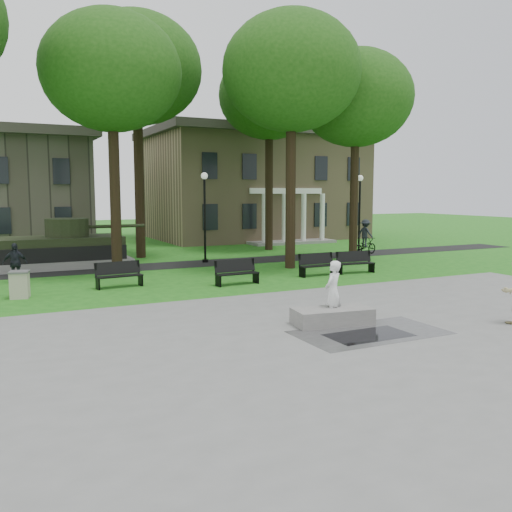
{
  "coord_description": "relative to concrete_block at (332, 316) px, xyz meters",
  "views": [
    {
      "loc": [
        -9.66,
        -14.43,
        3.7
      ],
      "look_at": [
        -1.04,
        3.08,
        1.4
      ],
      "focal_mm": 38.0,
      "sensor_mm": 36.0,
      "label": 1
    }
  ],
  "objects": [
    {
      "name": "tree_4",
      "position": [
        -0.84,
        18.02,
        10.15
      ],
      "size": [
        7.2,
        7.2,
        13.5
      ],
      "color": "black",
      "rests_on": "ground"
    },
    {
      "name": "concrete_block",
      "position": [
        0.0,
        0.0,
        0.0
      ],
      "size": [
        2.32,
        1.31,
        0.45
      ],
      "primitive_type": "cube",
      "rotation": [
        0.0,
        0.0,
        -0.15
      ],
      "color": "gray",
      "rests_on": "plaza"
    },
    {
      "name": "tank_monument",
      "position": [
        -5.29,
        16.02,
        0.61
      ],
      "size": [
        7.45,
        3.4,
        2.4
      ],
      "color": "gray",
      "rests_on": "ground"
    },
    {
      "name": "skateboard",
      "position": [
        0.3,
        0.32,
        -0.19
      ],
      "size": [
        0.8,
        0.48,
        0.07
      ],
      "primitive_type": "cube",
      "rotation": [
        0.0,
        0.0,
        0.38
      ],
      "color": "brown",
      "rests_on": "plaza"
    },
    {
      "name": "ground",
      "position": [
        1.16,
        2.02,
        -0.24
      ],
      "size": [
        120.0,
        120.0,
        0.0
      ],
      "primitive_type": "plane",
      "color": "#1B6016",
      "rests_on": "ground"
    },
    {
      "name": "park_bench_1",
      "position": [
        0.33,
        7.31,
        0.28
      ],
      "size": [
        1.82,
        0.62,
        1.0
      ],
      "rotation": [
        0.0,
        0.0,
        0.06
      ],
      "color": "black",
      "rests_on": "ground"
    },
    {
      "name": "tree_3",
      "position": [
        9.16,
        11.52,
        8.35
      ],
      "size": [
        6.0,
        6.0,
        11.19
      ],
      "color": "black",
      "rests_on": "ground"
    },
    {
      "name": "footpath",
      "position": [
        1.16,
        14.02,
        -0.24
      ],
      "size": [
        44.0,
        2.6,
        0.01
      ],
      "primitive_type": "cube",
      "color": "black",
      "rests_on": "ground"
    },
    {
      "name": "building_right",
      "position": [
        11.16,
        28.02,
        4.1
      ],
      "size": [
        17.0,
        12.0,
        8.6
      ],
      "color": "#9E8460",
      "rests_on": "ground"
    },
    {
      "name": "puddle",
      "position": [
        0.17,
        -1.43,
        -0.22
      ],
      "size": [
        2.2,
        1.2,
        0.0
      ],
      "primitive_type": "cube",
      "color": "black",
      "rests_on": "plaza"
    },
    {
      "name": "pedestrian_walker",
      "position": [
        -7.66,
        11.61,
        0.58
      ],
      "size": [
        1.03,
        0.62,
        1.64
      ],
      "primitive_type": "imported",
      "rotation": [
        0.0,
        0.0,
        -0.24
      ],
      "color": "black",
      "rests_on": "ground"
    },
    {
      "name": "lamp_mid",
      "position": [
        1.66,
        14.32,
        2.55
      ],
      "size": [
        0.36,
        0.36,
        4.73
      ],
      "color": "black",
      "rests_on": "ground"
    },
    {
      "name": "park_bench_3",
      "position": [
        6.5,
        7.76,
        0.28
      ],
      "size": [
        1.83,
        0.67,
        1.0
      ],
      "rotation": [
        0.0,
        0.0,
        -0.08
      ],
      "color": "black",
      "rests_on": "ground"
    },
    {
      "name": "park_bench_0",
      "position": [
        -4.07,
        8.75,
        0.28
      ],
      "size": [
        1.83,
        0.69,
        1.0
      ],
      "rotation": [
        0.0,
        0.0,
        0.09
      ],
      "color": "black",
      "rests_on": "ground"
    },
    {
      "name": "tree_5",
      "position": [
        7.66,
        18.52,
        9.42
      ],
      "size": [
        6.4,
        6.4,
        12.44
      ],
      "color": "black",
      "rests_on": "ground"
    },
    {
      "name": "plaza",
      "position": [
        1.16,
        -2.98,
        -0.23
      ],
      "size": [
        22.0,
        16.0,
        0.02
      ],
      "primitive_type": "cube",
      "color": "gray",
      "rests_on": "ground"
    },
    {
      "name": "trash_bin",
      "position": [
        -7.67,
        8.08,
        0.24
      ],
      "size": [
        0.78,
        0.78,
        0.96
      ],
      "rotation": [
        0.0,
        0.0,
        -0.2
      ],
      "color": "#BDB79B",
      "rests_on": "ground"
    },
    {
      "name": "park_bench_2",
      "position": [
        4.52,
        7.84,
        0.28
      ],
      "size": [
        1.82,
        0.59,
        1.0
      ],
      "rotation": [
        0.0,
        0.0,
        0.04
      ],
      "color": "black",
      "rests_on": "ground"
    },
    {
      "name": "tree_2",
      "position": [
        4.66,
        10.52,
        9.07
      ],
      "size": [
        6.6,
        6.6,
        12.16
      ],
      "color": "black",
      "rests_on": "ground"
    },
    {
      "name": "tree_1",
      "position": [
        -3.34,
        12.52,
        8.71
      ],
      "size": [
        6.2,
        6.2,
        11.63
      ],
      "color": "black",
      "rests_on": "ground"
    },
    {
      "name": "cyclist",
      "position": [
        11.59,
        13.61,
        0.61
      ],
      "size": [
        1.98,
        1.17,
        2.09
      ],
      "rotation": [
        0.0,
        0.0,
        1.8
      ],
      "color": "black",
      "rests_on": "ground"
    },
    {
      "name": "skateboarder",
      "position": [
        0.15,
        0.2,
        0.66
      ],
      "size": [
        0.77,
        0.69,
        1.76
      ],
      "primitive_type": "imported",
      "rotation": [
        0.0,
        0.0,
        3.69
      ],
      "color": "white",
      "rests_on": "plaza"
    },
    {
      "name": "lamp_right",
      "position": [
        11.66,
        14.32,
        2.55
      ],
      "size": [
        0.36,
        0.36,
        4.73
      ],
      "color": "black",
      "rests_on": "ground"
    }
  ]
}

